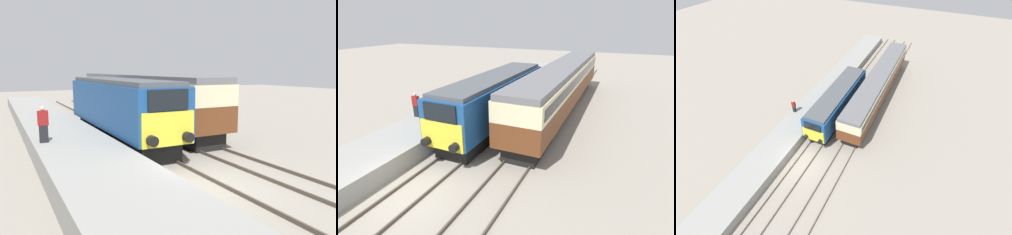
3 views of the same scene
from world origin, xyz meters
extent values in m
plane|color=gray|center=(0.00, 0.00, 0.00)|extent=(120.00, 120.00, 0.00)
cube|color=gray|center=(-3.30, 8.00, 0.50)|extent=(3.50, 50.00, 1.00)
cube|color=#4C4238|center=(-0.72, 5.00, 0.07)|extent=(0.07, 60.00, 0.14)
cube|color=#4C4238|center=(0.72, 5.00, 0.07)|extent=(0.07, 60.00, 0.14)
cube|color=#4C4238|center=(2.68, 5.00, 0.07)|extent=(0.07, 60.00, 0.14)
cube|color=#4C4238|center=(4.12, 5.00, 0.07)|extent=(0.07, 60.00, 0.14)
cube|color=black|center=(0.00, 5.22, 0.50)|extent=(2.03, 4.00, 1.00)
cube|color=black|center=(0.00, 12.29, 0.50)|extent=(2.03, 4.00, 1.00)
cube|color=navy|center=(0.00, 8.75, 2.23)|extent=(2.70, 12.07, 2.45)
cube|color=yellow|center=(0.00, 2.68, 1.74)|extent=(2.48, 0.10, 1.47)
cube|color=black|center=(0.00, 2.68, 2.96)|extent=(1.89, 0.10, 0.88)
cube|color=#4C5156|center=(0.00, 8.75, 3.57)|extent=(2.38, 11.59, 0.24)
cylinder|color=black|center=(-0.85, 2.47, 1.35)|extent=(0.44, 0.35, 0.44)
cylinder|color=black|center=(0.85, 2.47, 1.35)|extent=(0.44, 0.35, 0.44)
cube|color=black|center=(3.40, 6.08, 0.47)|extent=(1.89, 3.60, 0.95)
cube|color=black|center=(3.40, 22.39, 0.47)|extent=(1.89, 3.60, 0.95)
cube|color=brown|center=(3.40, 14.23, 1.66)|extent=(2.70, 20.71, 1.41)
cube|color=beige|center=(3.40, 14.23, 2.91)|extent=(2.71, 20.71, 1.11)
cube|color=black|center=(3.40, 14.23, 2.91)|extent=(2.75, 19.88, 0.61)
cube|color=slate|center=(3.40, 14.23, 3.65)|extent=(2.48, 20.71, 0.36)
cube|color=black|center=(-4.56, 5.94, 1.39)|extent=(0.36, 0.24, 0.78)
cube|color=maroon|center=(-4.56, 5.94, 2.10)|extent=(0.44, 0.26, 0.65)
sphere|color=beige|center=(-4.56, 5.94, 2.53)|extent=(0.21, 0.21, 0.21)
camera|label=1|loc=(-6.39, -9.28, 4.23)|focal=35.00mm
camera|label=2|loc=(7.77, -6.85, 7.13)|focal=28.00mm
camera|label=3|loc=(9.59, -11.00, 18.48)|focal=24.00mm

